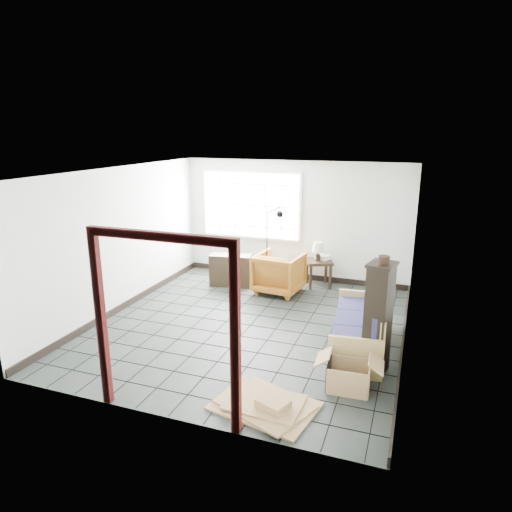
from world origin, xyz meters
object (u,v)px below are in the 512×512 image
at_px(armchair, 279,271).
at_px(tall_shelf, 378,318).
at_px(futon_sofa, 362,329).
at_px(side_table, 319,265).

height_order(armchair, tall_shelf, tall_shelf).
bearing_deg(futon_sofa, tall_shelf, -73.79).
bearing_deg(tall_shelf, side_table, 127.37).
bearing_deg(armchair, futon_sofa, 141.64).
bearing_deg(side_table, tall_shelf, -65.16).
height_order(futon_sofa, armchair, armchair).
bearing_deg(tall_shelf, futon_sofa, 124.26).
bearing_deg(futon_sofa, armchair, 129.25).
xyz_separation_m(futon_sofa, armchair, (-1.91, 1.93, 0.14)).
relative_size(armchair, tall_shelf, 0.58).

